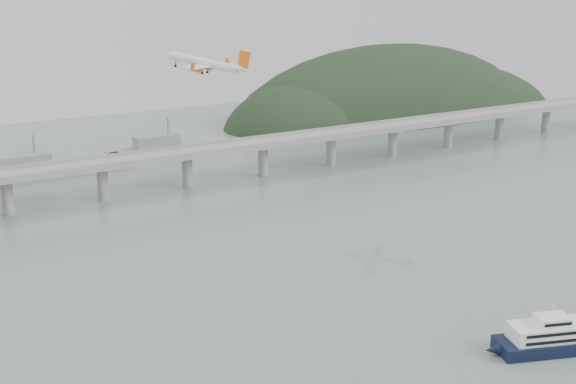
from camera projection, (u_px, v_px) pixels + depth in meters
ground at (369, 327)px, 270.93m from camera, size 900.00×900.00×0.00m
bridge at (152, 162)px, 429.78m from camera, size 800.00×22.00×23.90m
headland at (400, 132)px, 690.77m from camera, size 365.00×155.00×156.00m
ferry at (574, 335)px, 255.06m from camera, size 84.22×37.71×16.52m
airliner at (206, 63)px, 309.74m from camera, size 30.17×32.40×10.25m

